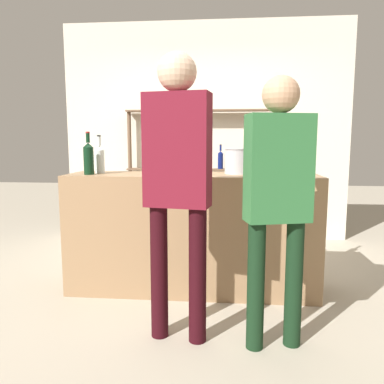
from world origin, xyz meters
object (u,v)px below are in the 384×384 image
Objects in this scene: counter_bottle_0 at (291,156)px; cork_jar at (271,167)px; counter_bottle_2 at (188,160)px; ice_bucket at (238,161)px; customer_center at (178,172)px; counter_bottle_1 at (89,158)px; customer_right at (278,190)px; counter_bottle_3 at (100,159)px.

cork_jar is (-0.19, -0.22, -0.07)m from counter_bottle_0.
cork_jar is at bearing -15.38° from counter_bottle_2.
ice_bucket is 0.99m from customer_center.
ice_bucket is (-0.45, -0.05, -0.04)m from counter_bottle_0.
counter_bottle_1 is 1.49m from cork_jar.
cork_jar is at bearing -130.45° from counter_bottle_0.
counter_bottle_0 is 1.04m from customer_right.
cork_jar is 0.08× the size of customer_center.
counter_bottle_2 is 1.33× the size of ice_bucket.
counter_bottle_0 is 0.30m from cork_jar.
cork_jar is (0.25, -0.17, -0.03)m from ice_bucket.
counter_bottle_3 is 1.45m from cork_jar.
counter_bottle_1 is 0.15m from counter_bottle_3.
counter_bottle_1 is 1.64m from customer_right.
counter_bottle_2 is at bearing 14.38° from counter_bottle_1.
counter_bottle_2 is at bearing 177.80° from ice_bucket.
ice_bucket is 0.14× the size of customer_right.
customer_center reaches higher than counter_bottle_2.
counter_bottle_0 reaches higher than counter_bottle_3.
counter_bottle_0 is 1.21× the size of counter_bottle_2.
cork_jar is (0.68, -0.19, -0.04)m from counter_bottle_2.
customer_center reaches higher than counter_bottle_3.
counter_bottle_2 is (0.81, 0.21, -0.02)m from counter_bottle_1.
customer_right is at bearing -93.25° from cork_jar.
counter_bottle_3 is 1.67m from customer_right.
counter_bottle_2 reaches higher than cork_jar.
counter_bottle_2 is 0.19× the size of customer_right.
customer_center is at bearing -40.72° from counter_bottle_1.
customer_center reaches higher than counter_bottle_0.
counter_bottle_0 is 1.70m from counter_bottle_1.
counter_bottle_2 is (-0.87, -0.04, -0.03)m from counter_bottle_0.
customer_center is at bearing -88.16° from counter_bottle_2.
ice_bucket reaches higher than cork_jar.
customer_right reaches higher than ice_bucket.
counter_bottle_0 is at bearing 2.41° from counter_bottle_2.
cork_jar is 0.09× the size of customer_right.
counter_bottle_0 is 1.64m from counter_bottle_3.
counter_bottle_1 is 1.08× the size of counter_bottle_3.
customer_center is (0.79, -0.86, -0.04)m from counter_bottle_3.
cork_jar is at bearing -4.87° from counter_bottle_3.
customer_right reaches higher than counter_bottle_1.
counter_bottle_1 is at bearing -171.75° from counter_bottle_0.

